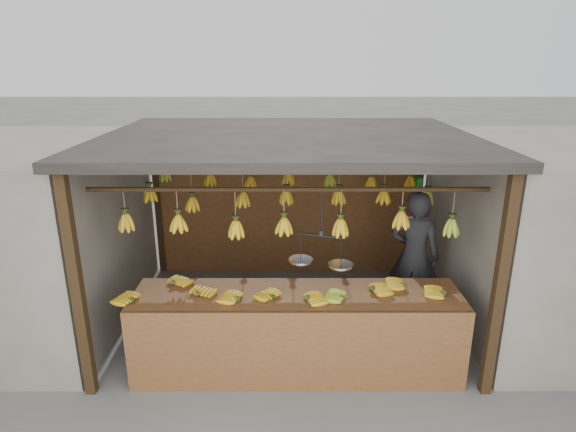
{
  "coord_description": "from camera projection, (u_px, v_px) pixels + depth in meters",
  "views": [
    {
      "loc": [
        -0.01,
        -5.61,
        3.22
      ],
      "look_at": [
        0.0,
        0.3,
        1.3
      ],
      "focal_mm": 30.0,
      "sensor_mm": 36.0,
      "label": 1
    }
  ],
  "objects": [
    {
      "name": "bag_bundles",
      "position": [
        415.0,
        215.0,
        7.32
      ],
      "size": [
        0.08,
        0.26,
        1.18
      ],
      "color": "#199926",
      "rests_on": "ground"
    },
    {
      "name": "counter",
      "position": [
        297.0,
        316.0,
        4.95
      ],
      "size": [
        3.52,
        0.78,
        0.96
      ],
      "color": "brown",
      "rests_on": "ground"
    },
    {
      "name": "balance_scale",
      "position": [
        321.0,
        258.0,
        5.0
      ],
      "size": [
        0.66,
        0.38,
        0.8
      ],
      "color": "black",
      "rests_on": "ground"
    },
    {
      "name": "vendor",
      "position": [
        414.0,
        256.0,
        6.09
      ],
      "size": [
        0.73,
        0.61,
        1.71
      ],
      "primitive_type": "imported",
      "rotation": [
        0.0,
        0.0,
        2.78
      ],
      "color": "#262628",
      "rests_on": "ground"
    },
    {
      "name": "hanging_bananas",
      "position": [
        289.0,
        199.0,
        5.82
      ],
      "size": [
        3.63,
        2.21,
        0.4
      ],
      "color": "gold",
      "rests_on": "ground"
    },
    {
      "name": "ground",
      "position": [
        288.0,
        317.0,
        6.33
      ],
      "size": [
        80.0,
        80.0,
        0.0
      ],
      "primitive_type": "plane",
      "color": "#5B5B57"
    },
    {
      "name": "stall",
      "position": [
        288.0,
        165.0,
        6.04
      ],
      "size": [
        4.3,
        3.3,
        2.4
      ],
      "color": "black",
      "rests_on": "ground"
    }
  ]
}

